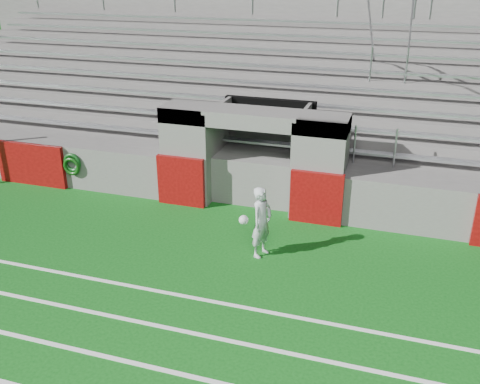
% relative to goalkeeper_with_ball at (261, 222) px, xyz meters
% --- Properties ---
extents(ground, '(90.00, 90.00, 0.00)m').
position_rel_goalkeeper_with_ball_xyz_m(ground, '(-0.93, -1.02, -0.81)').
color(ground, '#0D4E11').
rests_on(ground, ground).
extents(stadium_structure, '(26.00, 8.48, 5.42)m').
position_rel_goalkeeper_with_ball_xyz_m(stadium_structure, '(-0.93, 6.95, 0.68)').
color(stadium_structure, '#5E5C59').
rests_on(stadium_structure, ground).
extents(goalkeeper_with_ball, '(0.74, 0.68, 1.61)m').
position_rel_goalkeeper_with_ball_xyz_m(goalkeeper_with_ball, '(0.00, 0.00, 0.00)').
color(goalkeeper_with_ball, silver).
rests_on(goalkeeper_with_ball, ground).
extents(hose_coil, '(0.55, 0.15, 0.63)m').
position_rel_goalkeeper_with_ball_xyz_m(hose_coil, '(-6.04, 1.91, -0.03)').
color(hose_coil, '#0C3E12').
rests_on(hose_coil, ground).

